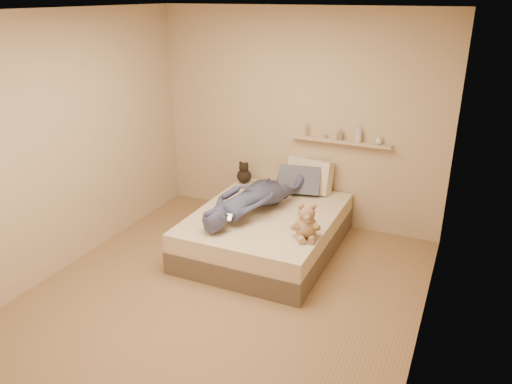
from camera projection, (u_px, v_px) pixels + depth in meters
The scene contains 10 objects.
room at pixel (226, 165), 4.45m from camera, with size 3.80×3.80×3.80m.
bed at pixel (266, 231), 5.64m from camera, with size 1.50×1.90×0.45m.
game_console at pixel (223, 217), 5.07m from camera, with size 0.19×0.10×0.06m.
teddy_bear at pixel (306, 224), 4.93m from camera, with size 0.30×0.31×0.38m.
dark_plush at pixel (244, 174), 6.37m from camera, with size 0.19×0.19×0.29m.
pillow_cream at pixel (310, 175), 6.09m from camera, with size 0.55×0.16×0.40m, color beige.
pillow_grey at pixel (300, 180), 6.02m from camera, with size 0.50×0.14×0.34m, color slate.
person at pixel (252, 198), 5.49m from camera, with size 0.55×1.50×0.36m, color #3F4363.
wall_shelf at pixel (340, 141), 5.87m from camera, with size 1.20×0.12×0.03m, color tan.
shelf_bottles at pixel (353, 135), 5.78m from camera, with size 0.94×0.11×0.20m.
Camera 1 is at (1.98, -3.73, 2.74)m, focal length 35.00 mm.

